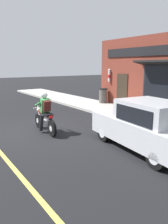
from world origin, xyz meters
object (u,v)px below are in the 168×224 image
(trash_bin, at_px, (103,95))
(motorcycle_with_rider, at_px, (45,115))
(car_hatchback, at_px, (146,126))
(traffic_cone, at_px, (127,104))

(trash_bin, bearing_deg, motorcycle_with_rider, -150.05)
(car_hatchback, distance_m, traffic_cone, 5.94)
(motorcycle_with_rider, bearing_deg, traffic_cone, 10.02)
(traffic_cone, height_order, trash_bin, trash_bin)
(traffic_cone, bearing_deg, motorcycle_with_rider, -169.98)
(car_hatchback, height_order, trash_bin, car_hatchback)
(traffic_cone, distance_m, trash_bin, 2.38)
(traffic_cone, bearing_deg, trash_bin, 85.33)
(car_hatchback, bearing_deg, motorcycle_with_rider, 116.74)
(motorcycle_with_rider, height_order, trash_bin, motorcycle_with_rider)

